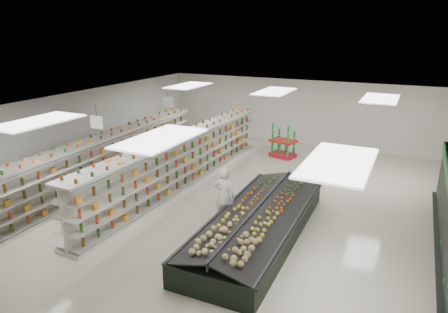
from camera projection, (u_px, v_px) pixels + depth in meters
The scene contains 13 objects.
floor at pixel (233, 200), 13.54m from camera, with size 16.00×16.00×0.00m, color beige.
ceiling at pixel (233, 107), 12.56m from camera, with size 14.00×16.00×0.02m, color white.
wall_back at pixel (299, 112), 19.91m from camera, with size 14.00×0.02×3.20m, color silver.
wall_front at pixel (19, 296), 6.19m from camera, with size 14.00×0.02×3.20m, color silver.
wall_left at pixel (74, 133), 15.95m from camera, with size 0.02×16.00×3.20m, color silver.
aisle_sign_near at pixel (97, 122), 12.55m from camera, with size 0.52×0.06×0.75m.
aisle_sign_far at pixel (168, 102), 15.99m from camera, with size 0.52×0.06×0.75m.
gondola_left at pixel (109, 161), 14.85m from camera, with size 1.16×10.79×1.87m.
gondola_center at pixel (183, 162), 14.63m from camera, with size 1.08×11.17×1.93m.
produce_island at pixel (258, 222), 11.07m from camera, with size 2.40×6.33×0.94m.
soda_endcap at pixel (283, 142), 17.95m from camera, with size 1.27×1.02×1.43m.
shopper_main at pixel (225, 196), 11.71m from camera, with size 0.64×0.42×1.75m, color white.
shopper_background at pixel (195, 144), 17.37m from camera, with size 0.74×0.46×1.53m, color #A18163.
Camera 1 is at (5.15, -11.33, 5.55)m, focal length 32.00 mm.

